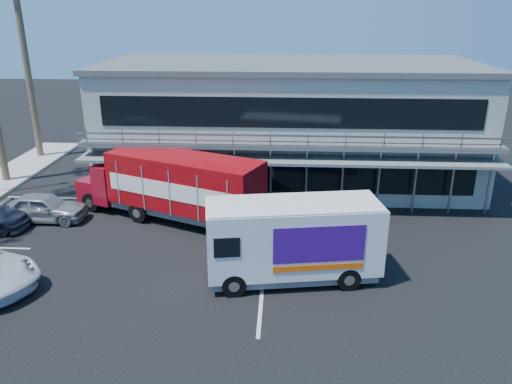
{
  "coord_description": "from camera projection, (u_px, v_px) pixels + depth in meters",
  "views": [
    {
      "loc": [
        2.73,
        -15.82,
        10.37
      ],
      "look_at": [
        1.49,
        5.86,
        2.3
      ],
      "focal_mm": 35.0,
      "sensor_mm": 36.0,
      "label": 1
    }
  ],
  "objects": [
    {
      "name": "ground",
      "position": [
        207.0,
        304.0,
        18.56
      ],
      "size": [
        120.0,
        120.0,
        0.0
      ],
      "primitive_type": "plane",
      "color": "black",
      "rests_on": "ground"
    },
    {
      "name": "building",
      "position": [
        288.0,
        122.0,
        31.1
      ],
      "size": [
        22.4,
        12.0,
        7.3
      ],
      "color": "#959C8F",
      "rests_on": "ground"
    },
    {
      "name": "red_truck",
      "position": [
        173.0,
        185.0,
        25.23
      ],
      "size": [
        10.46,
        6.31,
        3.49
      ],
      "rotation": [
        0.0,
        0.0,
        -0.41
      ],
      "color": "maroon",
      "rests_on": "ground"
    },
    {
      "name": "white_van",
      "position": [
        293.0,
        240.0,
        19.65
      ],
      "size": [
        7.07,
        3.39,
        3.31
      ],
      "rotation": [
        0.0,
        0.0,
        0.16
      ],
      "color": "silver",
      "rests_on": "ground"
    },
    {
      "name": "parked_car_e",
      "position": [
        44.0,
        207.0,
        25.55
      ],
      "size": [
        4.29,
        1.73,
        1.46
      ],
      "primitive_type": "imported",
      "rotation": [
        0.0,
        0.0,
        1.57
      ],
      "color": "gray",
      "rests_on": "ground"
    }
  ]
}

